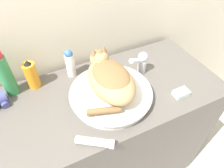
# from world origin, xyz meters

# --- Properties ---
(vanity_counter) EXTENTS (1.18, 0.53, 0.86)m
(vanity_counter) POSITION_xyz_m (0.00, 0.26, 0.43)
(vanity_counter) COLOR #56514C
(vanity_counter) RESTS_ON ground_plane
(sink_basin) EXTENTS (0.38, 0.38, 0.05)m
(sink_basin) POSITION_xyz_m (0.02, 0.23, 0.89)
(sink_basin) COLOR silver
(sink_basin) RESTS_ON vanity_counter
(cat) EXTENTS (0.25, 0.31, 0.16)m
(cat) POSITION_xyz_m (0.02, 0.24, 0.98)
(cat) COLOR tan
(cat) RESTS_ON sink_basin
(faucet) EXTENTS (0.13, 0.08, 0.14)m
(faucet) POSITION_xyz_m (0.23, 0.32, 0.94)
(faucet) COLOR silver
(faucet) RESTS_ON vanity_counter
(deodorant_stick) EXTENTS (0.05, 0.05, 0.16)m
(deodorant_stick) POSITION_xyz_m (-0.10, 0.46, 0.94)
(deodorant_stick) COLOR white
(deodorant_stick) RESTS_ON vanity_counter
(shampoo_bottle_tall) EXTENTS (0.06, 0.06, 0.23)m
(shampoo_bottle_tall) POSITION_xyz_m (-0.39, 0.46, 0.98)
(shampoo_bottle_tall) COLOR #338C4C
(shampoo_bottle_tall) RESTS_ON vanity_counter
(spray_bottle_trigger) EXTENTS (0.06, 0.06, 0.16)m
(spray_bottle_trigger) POSITION_xyz_m (-0.29, 0.46, 0.94)
(spray_bottle_trigger) COLOR orange
(spray_bottle_trigger) RESTS_ON vanity_counter
(cream_tube) EXTENTS (0.14, 0.11, 0.04)m
(cream_tube) POSITION_xyz_m (-0.14, 0.04, 0.88)
(cream_tube) COLOR silver
(cream_tube) RESTS_ON vanity_counter
(soap_bar) EXTENTS (0.07, 0.05, 0.02)m
(soap_bar) POSITION_xyz_m (0.33, 0.10, 0.88)
(soap_bar) COLOR silver
(soap_bar) RESTS_ON vanity_counter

